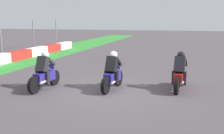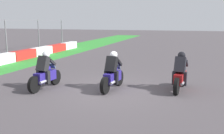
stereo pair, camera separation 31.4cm
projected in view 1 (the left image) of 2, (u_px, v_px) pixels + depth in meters
name	position (u px, v px, depth m)	size (l,w,h in m)	color
ground_plane	(109.00, 90.00, 10.18)	(120.00, 120.00, 0.00)	#4C4549
rider_lane_a	(180.00, 74.00, 10.12)	(2.04, 0.57, 1.51)	black
rider_lane_b	(113.00, 74.00, 10.17)	(2.04, 0.57, 1.51)	black
rider_lane_c	(44.00, 74.00, 10.21)	(2.04, 0.55, 1.51)	black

